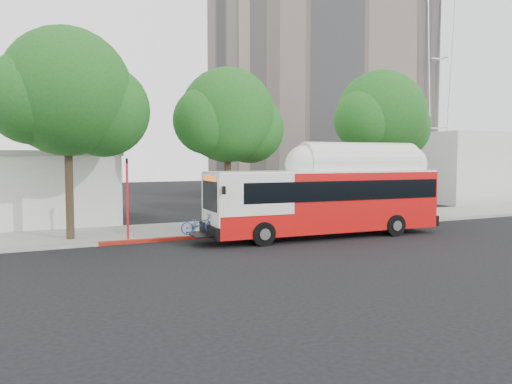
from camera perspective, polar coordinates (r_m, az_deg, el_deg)
ground at (r=22.01m, az=5.10°, el=-6.20°), size 120.00×120.00×0.00m
sidewalk at (r=27.74m, az=-1.70°, el=-3.91°), size 60.00×5.00×0.15m
curb_strip at (r=25.40m, az=0.65°, el=-4.65°), size 60.00×0.30×0.15m
red_curb_segment at (r=24.26m, az=-5.77°, el=-5.07°), size 10.00×0.32×0.16m
street_tree_left at (r=24.53m, az=-19.69°, el=10.11°), size 6.67×5.80×9.74m
street_tree_mid at (r=26.91m, az=-2.52°, el=8.28°), size 5.75×5.00×8.62m
street_tree_right at (r=32.00m, az=14.62°, el=8.10°), size 6.21×5.40×9.18m
apartment_tower at (r=56.63m, az=6.74°, el=18.00°), size 18.00×18.00×37.00m
horizon_block at (r=53.68m, az=24.57°, el=2.68°), size 20.00×12.00×6.00m
transit_bus at (r=24.60m, az=8.06°, el=-1.07°), size 12.66×3.09×3.72m
signal_pole at (r=23.43m, az=-14.48°, el=-0.83°), size 0.11×0.36×3.85m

